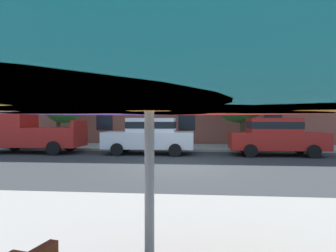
{
  "coord_description": "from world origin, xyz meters",
  "views": [
    {
      "loc": [
        0.59,
        -10.78,
        1.72
      ],
      "look_at": [
        -0.71,
        3.2,
        1.4
      ],
      "focal_mm": 31.81,
      "sensor_mm": 36.0,
      "label": 1
    }
  ],
  "objects_px": {
    "street_tree_left": "(62,105)",
    "patio_umbrella": "(149,65)",
    "street_tree_middle": "(243,92)",
    "pickup_red": "(28,133)",
    "sedan_white": "(150,135)",
    "sedan_red": "(276,135)"
  },
  "relations": [
    {
      "from": "street_tree_left",
      "to": "patio_umbrella",
      "type": "distance_m",
      "value": 17.74
    },
    {
      "from": "street_tree_middle",
      "to": "patio_umbrella",
      "type": "height_order",
      "value": "street_tree_middle"
    },
    {
      "from": "pickup_red",
      "to": "street_tree_left",
      "type": "relative_size",
      "value": 1.34
    },
    {
      "from": "pickup_red",
      "to": "street_tree_left",
      "type": "bearing_deg",
      "value": 83.4
    },
    {
      "from": "pickup_red",
      "to": "patio_umbrella",
      "type": "distance_m",
      "value": 15.19
    },
    {
      "from": "street_tree_left",
      "to": "street_tree_middle",
      "type": "xyz_separation_m",
      "value": [
        10.84,
        -0.46,
        0.64
      ]
    },
    {
      "from": "street_tree_middle",
      "to": "sedan_white",
      "type": "bearing_deg",
      "value": -151.13
    },
    {
      "from": "street_tree_left",
      "to": "sedan_red",
      "type": "bearing_deg",
      "value": -14.86
    },
    {
      "from": "sedan_white",
      "to": "patio_umbrella",
      "type": "relative_size",
      "value": 1.15
    },
    {
      "from": "pickup_red",
      "to": "street_tree_left",
      "type": "xyz_separation_m",
      "value": [
        0.37,
        3.17,
        1.6
      ]
    },
    {
      "from": "sedan_white",
      "to": "street_tree_middle",
      "type": "relative_size",
      "value": 0.91
    },
    {
      "from": "sedan_white",
      "to": "street_tree_left",
      "type": "height_order",
      "value": "street_tree_left"
    },
    {
      "from": "pickup_red",
      "to": "sedan_red",
      "type": "xyz_separation_m",
      "value": [
        12.32,
        -0.0,
        -0.08
      ]
    },
    {
      "from": "sedan_red",
      "to": "street_tree_left",
      "type": "relative_size",
      "value": 1.16
    },
    {
      "from": "sedan_white",
      "to": "street_tree_left",
      "type": "xyz_separation_m",
      "value": [
        -5.93,
        3.17,
        1.67
      ]
    },
    {
      "from": "street_tree_left",
      "to": "patio_umbrella",
      "type": "relative_size",
      "value": 0.99
    },
    {
      "from": "sedan_white",
      "to": "patio_umbrella",
      "type": "distance_m",
      "value": 12.9
    },
    {
      "from": "sedan_red",
      "to": "street_tree_left",
      "type": "xyz_separation_m",
      "value": [
        -11.95,
        3.17,
        1.67
      ]
    },
    {
      "from": "pickup_red",
      "to": "sedan_red",
      "type": "bearing_deg",
      "value": -0.0
    },
    {
      "from": "sedan_red",
      "to": "street_tree_middle",
      "type": "relative_size",
      "value": 0.91
    },
    {
      "from": "street_tree_middle",
      "to": "pickup_red",
      "type": "bearing_deg",
      "value": -166.42
    },
    {
      "from": "sedan_red",
      "to": "patio_umbrella",
      "type": "relative_size",
      "value": 1.15
    }
  ]
}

